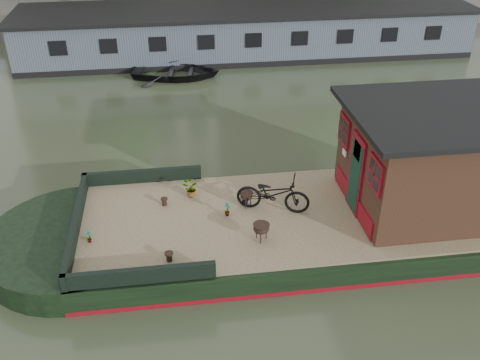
{
  "coord_description": "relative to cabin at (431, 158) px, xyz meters",
  "views": [
    {
      "loc": [
        -3.65,
        -10.03,
        7.78
      ],
      "look_at": [
        -2.18,
        0.5,
        1.36
      ],
      "focal_mm": 40.0,
      "sensor_mm": 36.0,
      "label": 1
    }
  ],
  "objects": [
    {
      "name": "cabin",
      "position": [
        0.0,
        0.0,
        0.0
      ],
      "size": [
        4.0,
        3.5,
        2.42
      ],
      "color": "black",
      "rests_on": "houseboat_deck"
    },
    {
      "name": "far_houseboat",
      "position": [
        -2.19,
        14.0,
        -0.91
      ],
      "size": [
        20.4,
        4.4,
        2.11
      ],
      "color": "#4E5768",
      "rests_on": "ground"
    },
    {
      "name": "potted_plant_a",
      "position": [
        -4.72,
        0.11,
        -1.04
      ],
      "size": [
        0.22,
        0.24,
        0.37
      ],
      "primitive_type": "imported",
      "rotation": [
        0.0,
        0.0,
        1.01
      ],
      "color": "brown",
      "rests_on": "houseboat_deck"
    },
    {
      "name": "bow_bulwark",
      "position": [
        -7.25,
        0.0,
        -1.05
      ],
      "size": [
        3.0,
        4.0,
        0.35
      ],
      "color": "black",
      "rests_on": "houseboat_deck"
    },
    {
      "name": "dinghy",
      "position": [
        -5.52,
        11.25,
        -1.51
      ],
      "size": [
        3.95,
        3.09,
        0.75
      ],
      "primitive_type": "imported",
      "rotation": [
        0.0,
        0.0,
        1.42
      ],
      "color": "black",
      "rests_on": "ground"
    },
    {
      "name": "bicycle",
      "position": [
        -3.63,
        0.21,
        -0.78
      ],
      "size": [
        1.82,
        1.13,
        0.9
      ],
      "primitive_type": "imported",
      "rotation": [
        0.0,
        0.0,
        1.24
      ],
      "color": "black",
      "rests_on": "houseboat_deck"
    },
    {
      "name": "bollard_port",
      "position": [
        -6.15,
        0.76,
        -1.13
      ],
      "size": [
        0.17,
        0.17,
        0.19
      ],
      "primitive_type": "cylinder",
      "color": "black",
      "rests_on": "houseboat_deck"
    },
    {
      "name": "potted_plant_e",
      "position": [
        -7.79,
        -0.47,
        -1.08
      ],
      "size": [
        0.18,
        0.18,
        0.29
      ],
      "primitive_type": "imported",
      "rotation": [
        0.0,
        0.0,
        0.77
      ],
      "color": "brown",
      "rests_on": "houseboat_deck"
    },
    {
      "name": "brazier_front",
      "position": [
        -4.1,
        -0.9,
        -1.02
      ],
      "size": [
        0.44,
        0.44,
        0.41
      ],
      "primitive_type": null,
      "rotation": [
        0.0,
        0.0,
        -0.16
      ],
      "color": "black",
      "rests_on": "houseboat_deck"
    },
    {
      "name": "ground",
      "position": [
        -2.19,
        0.0,
        -1.88
      ],
      "size": [
        120.0,
        120.0,
        0.0
      ],
      "primitive_type": "plane",
      "color": "#344028",
      "rests_on": "ground"
    },
    {
      "name": "quay",
      "position": [
        -2.19,
        20.5,
        -1.43
      ],
      "size": [
        60.0,
        6.0,
        0.9
      ],
      "primitive_type": "cube",
      "color": "#47443F",
      "rests_on": "ground"
    },
    {
      "name": "potted_plant_b",
      "position": [
        -4.24,
        0.51,
        -1.06
      ],
      "size": [
        0.21,
        0.23,
        0.34
      ],
      "primitive_type": "imported",
      "rotation": [
        0.0,
        0.0,
        1.94
      ],
      "color": "maroon",
      "rests_on": "houseboat_deck"
    },
    {
      "name": "houseboat_deck",
      "position": [
        -2.19,
        0.0,
        -1.25
      ],
      "size": [
        11.8,
        3.8,
        0.05
      ],
      "primitive_type": "cube",
      "color": "#937E5B",
      "rests_on": "houseboat_hull"
    },
    {
      "name": "bollard_stbd",
      "position": [
        -6.09,
        -1.33,
        -1.12
      ],
      "size": [
        0.18,
        0.18,
        0.21
      ],
      "primitive_type": "cylinder",
      "color": "black",
      "rests_on": "houseboat_deck"
    },
    {
      "name": "brazier_rear",
      "position": [
        -4.22,
        0.45,
        -1.04
      ],
      "size": [
        0.46,
        0.46,
        0.38
      ],
      "primitive_type": null,
      "rotation": [
        0.0,
        0.0,
        0.37
      ],
      "color": "black",
      "rests_on": "houseboat_deck"
    },
    {
      "name": "potted_plant_c",
      "position": [
        -5.51,
        1.06,
        -1.02
      ],
      "size": [
        0.38,
        0.33,
        0.41
      ],
      "primitive_type": "imported",
      "rotation": [
        0.0,
        0.0,
        3.1
      ],
      "color": "brown",
      "rests_on": "houseboat_deck"
    },
    {
      "name": "houseboat_hull",
      "position": [
        -3.52,
        0.0,
        -1.6
      ],
      "size": [
        14.01,
        4.02,
        0.6
      ],
      "color": "black",
      "rests_on": "ground"
    }
  ]
}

